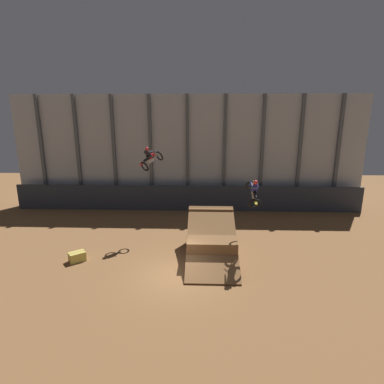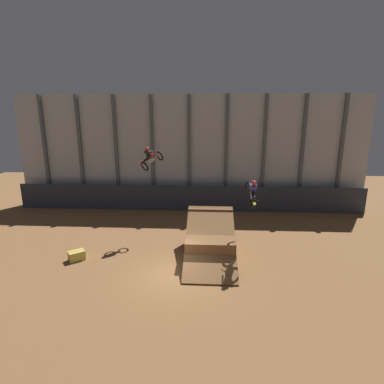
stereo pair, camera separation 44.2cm
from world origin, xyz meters
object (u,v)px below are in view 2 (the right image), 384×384
(rider_bike_left_air, at_px, (151,158))
(hay_bale_trackside, at_px, (77,256))
(rider_bike_right_air, at_px, (252,192))
(dirt_ramp, at_px, (210,240))

(rider_bike_left_air, xyz_separation_m, hay_bale_trackside, (-3.82, -4.20, -5.30))
(rider_bike_right_air, height_order, hay_bale_trackside, rider_bike_right_air)
(rider_bike_left_air, bearing_deg, hay_bale_trackside, -88.48)
(dirt_ramp, height_order, rider_bike_left_air, rider_bike_left_air)
(rider_bike_right_air, bearing_deg, dirt_ramp, 157.08)
(hay_bale_trackside, bearing_deg, dirt_ramp, 10.21)
(rider_bike_left_air, height_order, hay_bale_trackside, rider_bike_left_air)
(rider_bike_right_air, xyz_separation_m, hay_bale_trackside, (-10.27, -0.51, -3.92))
(dirt_ramp, bearing_deg, rider_bike_left_air, 146.06)
(hay_bale_trackside, bearing_deg, rider_bike_left_air, 47.70)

